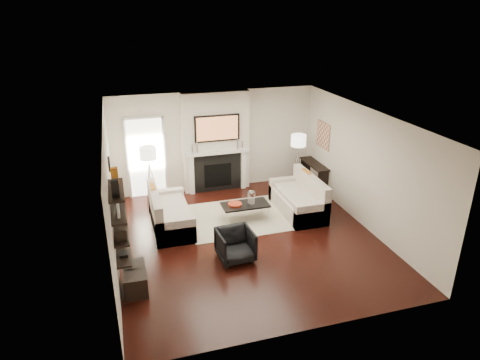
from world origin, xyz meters
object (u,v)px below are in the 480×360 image
object	(u,v)px
loveseat_left_base	(171,219)
lamp_left_shade	(148,153)
armchair	(235,244)
ottoman_near	(135,273)
coffee_table	(245,205)
lamp_right_shade	(299,140)
loveseat_right_base	(297,204)

from	to	relation	value
loveseat_left_base	lamp_left_shade	size ratio (longest dim) A/B	4.50
armchair	ottoman_near	bearing A→B (deg)	-177.06
coffee_table	armchair	distance (m)	1.70
ottoman_near	loveseat_left_base	bearing A→B (deg)	64.12
lamp_left_shade	ottoman_near	bearing A→B (deg)	-101.27
lamp_left_shade	lamp_right_shade	world-z (taller)	same
lamp_right_shade	ottoman_near	distance (m)	5.59
loveseat_right_base	lamp_right_shade	world-z (taller)	lamp_right_shade
loveseat_left_base	coffee_table	bearing A→B (deg)	-4.82
loveseat_right_base	ottoman_near	xyz separation A→B (m)	(-4.03, -1.84, -0.01)
lamp_left_shade	ottoman_near	xyz separation A→B (m)	(-0.62, -3.11, -1.25)
coffee_table	lamp_left_shade	xyz separation A→B (m)	(-2.05, 1.32, 1.05)
loveseat_left_base	ottoman_near	distance (m)	2.16
loveseat_right_base	armchair	bearing A→B (deg)	-141.82
loveseat_right_base	lamp_left_shade	bearing A→B (deg)	159.53
coffee_table	lamp_right_shade	bearing A→B (deg)	34.21
lamp_left_shade	lamp_right_shade	bearing A→B (deg)	-0.89
loveseat_left_base	armchair	xyz separation A→B (m)	(1.05, -1.70, 0.14)
coffee_table	lamp_right_shade	size ratio (longest dim) A/B	2.75
loveseat_left_base	coffee_table	distance (m)	1.75
armchair	loveseat_right_base	bearing A→B (deg)	34.33
loveseat_right_base	lamp_left_shade	world-z (taller)	lamp_left_shade
coffee_table	armchair	world-z (taller)	armchair
lamp_left_shade	lamp_right_shade	size ratio (longest dim) A/B	1.00
loveseat_left_base	coffee_table	world-z (taller)	same
loveseat_left_base	armchair	bearing A→B (deg)	-58.38
loveseat_left_base	ottoman_near	bearing A→B (deg)	-115.88
lamp_right_shade	loveseat_left_base	bearing A→B (deg)	-162.75
lamp_right_shade	lamp_left_shade	bearing A→B (deg)	179.11
coffee_table	loveseat_right_base	bearing A→B (deg)	1.92
loveseat_right_base	ottoman_near	world-z (taller)	loveseat_right_base
loveseat_right_base	lamp_left_shade	xyz separation A→B (m)	(-3.41, 1.27, 1.24)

